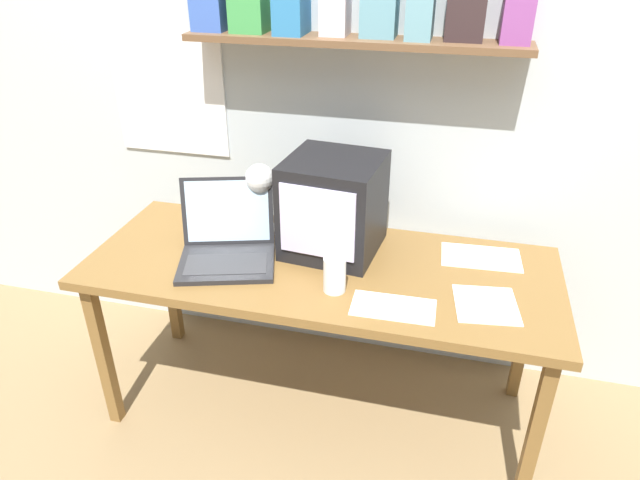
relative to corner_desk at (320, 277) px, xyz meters
name	(u,v)px	position (x,y,z in m)	size (l,w,h in m)	color
ground_plane	(320,405)	(0.00, 0.00, -0.65)	(12.00, 12.00, 0.00)	olive
back_wall	(350,68)	(0.00, 0.48, 0.66)	(5.60, 0.24, 2.60)	#B7C0C3
corner_desk	(320,277)	(0.00, 0.00, 0.00)	(1.72, 0.68, 0.71)	brown
crt_monitor	(333,206)	(0.02, 0.12, 0.24)	(0.37, 0.37, 0.36)	black
laptop	(227,240)	(-0.35, -0.03, 0.13)	(0.42, 0.41, 0.27)	#232326
desk_lamp	(261,185)	(-0.27, 0.14, 0.29)	(0.12, 0.17, 0.31)	silver
juice_glass	(335,276)	(0.09, -0.15, 0.11)	(0.08, 0.08, 0.12)	white
loose_paper_near_monitor	(481,257)	(0.57, 0.19, 0.06)	(0.30, 0.19, 0.00)	white
loose_paper_near_laptop	(486,305)	(0.59, -0.12, 0.06)	(0.23, 0.24, 0.00)	white
printed_handout	(393,307)	(0.30, -0.21, 0.06)	(0.28, 0.15, 0.00)	white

